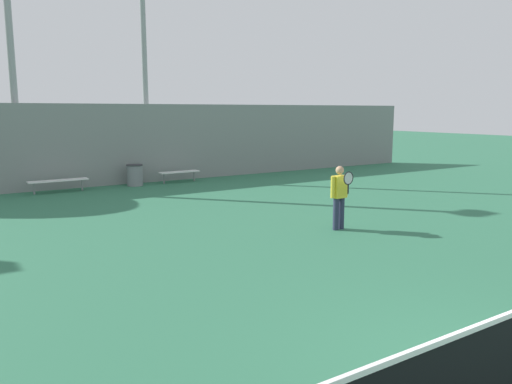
{
  "coord_description": "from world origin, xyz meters",
  "views": [
    {
      "loc": [
        -4.83,
        -2.36,
        2.81
      ],
      "look_at": [
        1.57,
        7.53,
        0.88
      ],
      "focal_mm": 35.0,
      "sensor_mm": 36.0,
      "label": 1
    }
  ],
  "objects_px": {
    "tennis_player": "(339,194)",
    "trash_bin": "(135,175)",
    "bench_courtside_near": "(179,172)",
    "bench_adjacent_court": "(58,181)",
    "light_pole_far_right": "(8,13)"
  },
  "relations": [
    {
      "from": "tennis_player",
      "to": "bench_adjacent_court",
      "type": "relative_size",
      "value": 0.77
    },
    {
      "from": "light_pole_far_right",
      "to": "trash_bin",
      "type": "relative_size",
      "value": 12.83
    },
    {
      "from": "tennis_player",
      "to": "trash_bin",
      "type": "bearing_deg",
      "value": 96.37
    },
    {
      "from": "tennis_player",
      "to": "bench_adjacent_court",
      "type": "distance_m",
      "value": 10.39
    },
    {
      "from": "bench_courtside_near",
      "to": "light_pole_far_right",
      "type": "xyz_separation_m",
      "value": [
        -5.56,
        1.29,
        5.67
      ]
    },
    {
      "from": "bench_courtside_near",
      "to": "trash_bin",
      "type": "bearing_deg",
      "value": 177.47
    },
    {
      "from": "bench_adjacent_court",
      "to": "trash_bin",
      "type": "distance_m",
      "value": 2.76
    },
    {
      "from": "bench_adjacent_court",
      "to": "light_pole_far_right",
      "type": "relative_size",
      "value": 0.19
    },
    {
      "from": "bench_adjacent_court",
      "to": "light_pole_far_right",
      "type": "distance_m",
      "value": 5.9
    },
    {
      "from": "light_pole_far_right",
      "to": "trash_bin",
      "type": "height_order",
      "value": "light_pole_far_right"
    },
    {
      "from": "tennis_player",
      "to": "trash_bin",
      "type": "height_order",
      "value": "tennis_player"
    },
    {
      "from": "tennis_player",
      "to": "trash_bin",
      "type": "xyz_separation_m",
      "value": [
        -1.68,
        9.47,
        -0.45
      ]
    },
    {
      "from": "bench_courtside_near",
      "to": "light_pole_far_right",
      "type": "distance_m",
      "value": 8.05
    },
    {
      "from": "trash_bin",
      "to": "bench_courtside_near",
      "type": "bearing_deg",
      "value": -2.53
    },
    {
      "from": "bench_courtside_near",
      "to": "bench_adjacent_court",
      "type": "relative_size",
      "value": 0.82
    }
  ]
}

